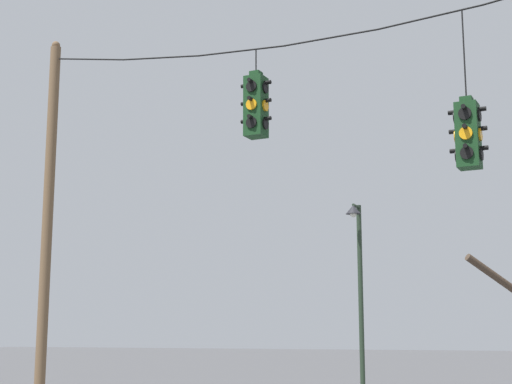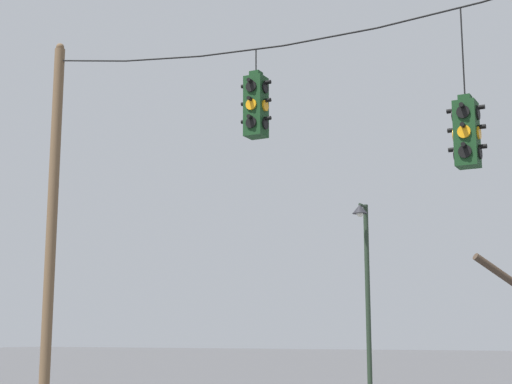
# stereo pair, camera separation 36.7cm
# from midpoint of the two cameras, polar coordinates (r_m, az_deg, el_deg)

# --- Properties ---
(utility_pole_left) EXTENTS (0.21, 0.21, 8.03)m
(utility_pole_left) POSITION_cam_midpoint_polar(r_m,az_deg,el_deg) (16.05, -15.61, -3.03)
(utility_pole_left) COLOR brown
(utility_pole_left) RESTS_ON ground_plane
(span_wire) EXTENTS (12.02, 0.03, 0.62)m
(span_wire) POSITION_cam_midpoint_polar(r_m,az_deg,el_deg) (13.76, 4.58, 11.89)
(span_wire) COLOR black
(traffic_light_over_intersection) EXTENTS (0.58, 0.58, 1.61)m
(traffic_light_over_intersection) POSITION_cam_midpoint_polar(r_m,az_deg,el_deg) (13.89, -0.76, 6.28)
(traffic_light_over_intersection) COLOR #143819
(traffic_light_near_right_pole) EXTENTS (0.58, 0.58, 2.57)m
(traffic_light_near_right_pole) POSITION_cam_midpoint_polar(r_m,az_deg,el_deg) (12.48, 14.36, 4.10)
(traffic_light_near_right_pole) COLOR #143819
(street_lamp) EXTENTS (0.37, 0.65, 5.24)m
(street_lamp) POSITION_cam_midpoint_polar(r_m,az_deg,el_deg) (19.25, 6.93, -6.22)
(street_lamp) COLOR #233323
(street_lamp) RESTS_ON ground_plane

